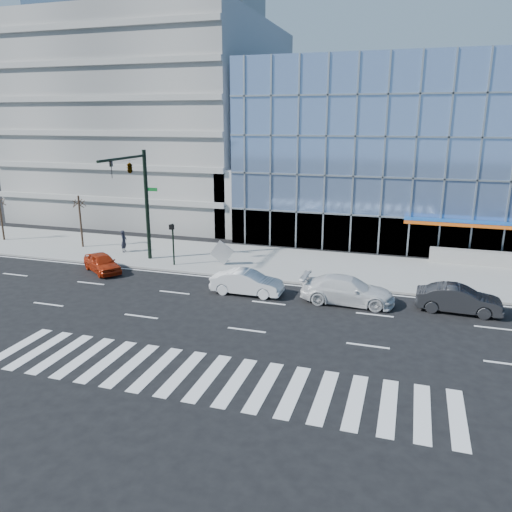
# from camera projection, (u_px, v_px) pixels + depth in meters

# --- Properties ---
(ground) EXTENTS (160.00, 160.00, 0.00)m
(ground) POSITION_uv_depth(u_px,v_px,m) (269.00, 303.00, 28.80)
(ground) COLOR black
(ground) RESTS_ON ground
(sidewalk) EXTENTS (120.00, 8.00, 0.15)m
(sidewalk) POSITION_uv_depth(u_px,v_px,m) (299.00, 264.00, 36.13)
(sidewalk) COLOR gray
(sidewalk) RESTS_ON ground
(theatre_building) EXTENTS (42.00, 26.00, 15.00)m
(theatre_building) POSITION_uv_depth(u_px,v_px,m) (489.00, 149.00, 46.66)
(theatre_building) COLOR #7895C8
(theatre_building) RESTS_ON ground
(parking_garage) EXTENTS (24.00, 24.00, 20.00)m
(parking_garage) POSITION_uv_depth(u_px,v_px,m) (162.00, 121.00, 55.81)
(parking_garage) COLOR gray
(parking_garage) RESTS_ON ground
(ramp_block) EXTENTS (6.00, 8.00, 6.00)m
(ramp_block) POSITION_uv_depth(u_px,v_px,m) (260.00, 200.00, 46.28)
(ramp_block) COLOR gray
(ramp_block) RESTS_ON ground
(tower_far_mid) EXTENTS (13.00, 13.00, 60.00)m
(tower_far_mid) POSITION_uv_depth(u_px,v_px,m) (73.00, 13.00, 96.39)
(tower_far_mid) COLOR slate
(tower_far_mid) RESTS_ON ground
(tower_backdrop) EXTENTS (14.00, 14.00, 48.00)m
(tower_backdrop) POSITION_uv_depth(u_px,v_px,m) (220.00, 44.00, 95.42)
(tower_backdrop) COLOR gray
(tower_backdrop) RESTS_ON ground
(traffic_signal) EXTENTS (1.14, 5.74, 8.00)m
(traffic_signal) POSITION_uv_depth(u_px,v_px,m) (135.00, 180.00, 34.53)
(traffic_signal) COLOR black
(traffic_signal) RESTS_ON sidewalk
(ped_signal_post) EXTENTS (0.30, 0.33, 3.00)m
(ped_signal_post) POSITION_uv_depth(u_px,v_px,m) (173.00, 238.00, 35.23)
(ped_signal_post) COLOR black
(ped_signal_post) RESTS_ON sidewalk
(street_tree_near) EXTENTS (1.10, 1.10, 4.23)m
(street_tree_near) POSITION_uv_depth(u_px,v_px,m) (79.00, 203.00, 39.89)
(street_tree_near) COLOR #332319
(street_tree_near) RESTS_ON sidewalk
(white_suv) EXTENTS (5.36, 2.22, 1.55)m
(white_suv) POSITION_uv_depth(u_px,v_px,m) (347.00, 290.00, 28.62)
(white_suv) COLOR silver
(white_suv) RESTS_ON ground
(white_sedan) EXTENTS (4.38, 1.54, 1.44)m
(white_sedan) POSITION_uv_depth(u_px,v_px,m) (247.00, 282.00, 30.13)
(white_sedan) COLOR silver
(white_sedan) RESTS_ON ground
(dark_sedan) EXTENTS (4.56, 1.76, 1.48)m
(dark_sedan) POSITION_uv_depth(u_px,v_px,m) (459.00, 299.00, 27.28)
(dark_sedan) COLOR black
(dark_sedan) RESTS_ON ground
(red_sedan) EXTENTS (4.05, 3.48, 1.31)m
(red_sedan) POSITION_uv_depth(u_px,v_px,m) (102.00, 263.00, 34.47)
(red_sedan) COLOR #A9280D
(red_sedan) RESTS_ON ground
(pedestrian) EXTENTS (0.50, 0.68, 1.72)m
(pedestrian) POSITION_uv_depth(u_px,v_px,m) (124.00, 241.00, 39.04)
(pedestrian) COLOR black
(pedestrian) RESTS_ON sidewalk
(tilted_panel) EXTENTS (1.81, 0.18, 1.81)m
(tilted_panel) POSITION_uv_depth(u_px,v_px,m) (222.00, 252.00, 35.57)
(tilted_panel) COLOR #9A9A9A
(tilted_panel) RESTS_ON sidewalk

